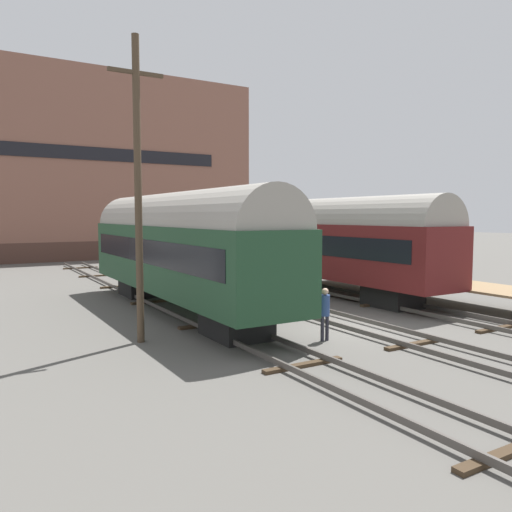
# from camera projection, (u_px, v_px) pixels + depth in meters

# --- Properties ---
(ground_plane) EXTENTS (200.00, 200.00, 0.00)m
(ground_plane) POSITION_uv_depth(u_px,v_px,m) (353.00, 328.00, 18.73)
(ground_plane) COLOR #56544F
(track_left) EXTENTS (2.60, 60.00, 0.26)m
(track_left) POSITION_uv_depth(u_px,v_px,m) (250.00, 339.00, 16.44)
(track_left) COLOR #4C4742
(track_left) RESTS_ON ground
(track_middle) EXTENTS (2.60, 60.00, 0.26)m
(track_middle) POSITION_uv_depth(u_px,v_px,m) (353.00, 324.00, 18.72)
(track_middle) COLOR #4C4742
(track_middle) RESTS_ON ground
(track_right) EXTENTS (2.60, 60.00, 0.26)m
(track_right) POSITION_uv_depth(u_px,v_px,m) (434.00, 312.00, 21.00)
(track_right) COLOR #4C4742
(track_right) RESTS_ON ground
(train_car_maroon) EXTENTS (2.93, 17.70, 5.13)m
(train_car_maroon) POSITION_uv_depth(u_px,v_px,m) (316.00, 238.00, 27.74)
(train_car_maroon) COLOR black
(train_car_maroon) RESTS_ON ground
(train_car_green) EXTENTS (3.05, 16.14, 5.20)m
(train_car_green) POSITION_uv_depth(u_px,v_px,m) (178.00, 245.00, 21.54)
(train_car_green) COLOR black
(train_car_green) RESTS_ON ground
(station_platform) EXTENTS (2.96, 15.69, 1.05)m
(station_platform) POSITION_uv_depth(u_px,v_px,m) (413.00, 279.00, 25.48)
(station_platform) COLOR #8C704C
(station_platform) RESTS_ON ground
(bench) EXTENTS (1.40, 0.40, 0.91)m
(bench) POSITION_uv_depth(u_px,v_px,m) (373.00, 262.00, 28.39)
(bench) COLOR #2D4C33
(bench) RESTS_ON station_platform
(person_worker) EXTENTS (0.32, 0.32, 1.79)m
(person_worker) POSITION_uv_depth(u_px,v_px,m) (325.00, 309.00, 16.68)
(person_worker) COLOR #282833
(person_worker) RESTS_ON ground
(utility_pole) EXTENTS (1.80, 0.24, 9.94)m
(utility_pole) POSITION_uv_depth(u_px,v_px,m) (138.00, 187.00, 16.18)
(utility_pole) COLOR #473828
(utility_pole) RESTS_ON ground
(warehouse_building) EXTENTS (30.38, 13.16, 18.00)m
(warehouse_building) POSITION_uv_depth(u_px,v_px,m) (93.00, 170.00, 52.38)
(warehouse_building) COLOR #4F342A
(warehouse_building) RESTS_ON ground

